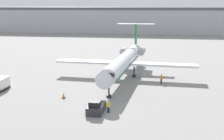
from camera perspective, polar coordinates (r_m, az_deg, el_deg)
name	(u,v)px	position (r m, az deg, el deg)	size (l,w,h in m)	color
ground_plane	(99,113)	(42.32, -2.45, -7.81)	(600.00, 600.00, 0.00)	gray
terminal_building	(145,20)	(159.43, 6.13, 9.03)	(180.00, 16.80, 12.87)	#B2B2B7
airplane_main	(125,60)	(61.51, 2.37, 1.80)	(28.26, 33.09, 9.80)	silver
pushback_tug	(96,108)	(42.25, -2.93, -6.89)	(2.05, 3.96, 1.81)	#2D2D33
luggage_cart	(1,84)	(56.01, -19.68, -2.44)	(1.67, 3.54, 2.11)	#232326
worker_near_tug	(108,106)	(42.02, -0.67, -6.68)	(0.40, 0.24, 1.67)	#232838
worker_by_wing	(161,79)	(57.73, 9.02, -1.57)	(0.40, 0.25, 1.82)	#232838
traffic_cone_left	(64,96)	(49.11, -8.85, -4.65)	(0.68, 0.68, 0.81)	black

